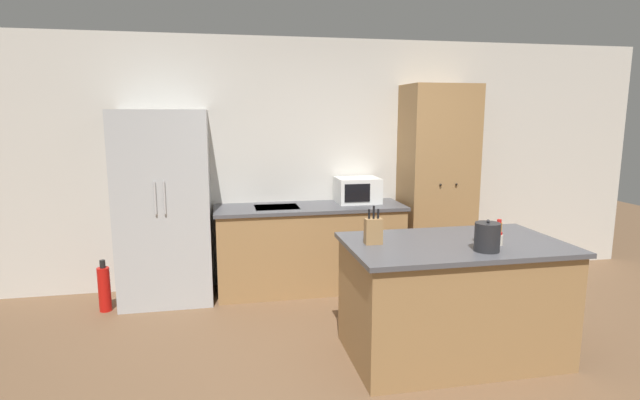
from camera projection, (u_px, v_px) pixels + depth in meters
name	position (u px, v px, depth m)	size (l,w,h in m)	color
ground_plane	(412.00, 384.00, 3.41)	(14.00, 14.00, 0.00)	brown
wall_back	(336.00, 162.00, 5.44)	(7.20, 0.06, 2.60)	beige
refrigerator	(165.00, 207.00, 4.81)	(0.86, 0.67, 1.86)	#B7BABC
back_counter	(310.00, 247.00, 5.20)	(1.94, 0.64, 0.89)	#9E7547
pantry_cabinet	(437.00, 185.00, 5.39)	(0.73, 0.57, 2.12)	#9E7547
kitchen_island	(452.00, 299.00, 3.76)	(1.60, 0.96, 0.89)	#9E7547
microwave	(357.00, 190.00, 5.29)	(0.45, 0.38, 0.26)	white
knife_block	(373.00, 231.00, 3.61)	(0.13, 0.07, 0.28)	#9E7547
spice_bottle_tall_dark	(477.00, 235.00, 3.70)	(0.04, 0.04, 0.10)	gold
spice_bottle_short_red	(487.00, 236.00, 3.61)	(0.04, 0.04, 0.14)	#B2281E
spice_bottle_amber_oil	(499.00, 239.00, 3.59)	(0.05, 0.05, 0.10)	beige
spice_bottle_green_herb	(499.00, 229.00, 3.81)	(0.04, 0.04, 0.14)	orange
kettle	(487.00, 237.00, 3.42)	(0.17, 0.17, 0.22)	#232326
fire_extinguisher	(104.00, 288.00, 4.64)	(0.11, 0.11, 0.49)	red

